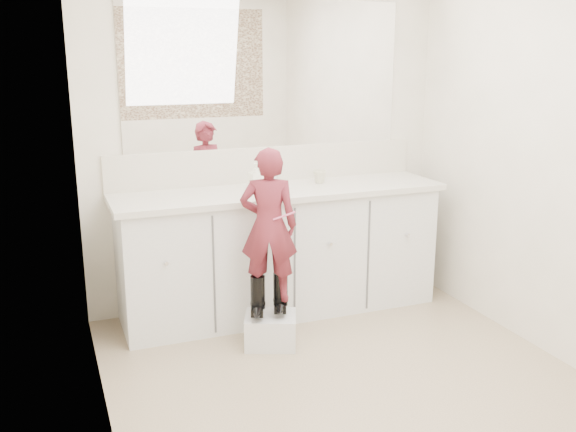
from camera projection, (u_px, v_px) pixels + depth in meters
name	position (u px, v px, depth m)	size (l,w,h in m)	color
floor	(359.00, 392.00, 3.50)	(3.00, 3.00, 0.00)	#877058
wall_back	(266.00, 138.00, 4.55)	(2.60, 2.60, 0.00)	beige
wall_left	(96.00, 197.00, 2.74)	(3.00, 3.00, 0.00)	beige
wall_right	(568.00, 160.00, 3.65)	(3.00, 3.00, 0.00)	beige
vanity_cabinet	(280.00, 253.00, 4.50)	(2.20, 0.55, 0.85)	silver
countertop	(281.00, 192.00, 4.37)	(2.28, 0.58, 0.04)	beige
backsplash	(267.00, 164.00, 4.58)	(2.28, 0.03, 0.25)	beige
mirror	(266.00, 75.00, 4.43)	(2.00, 0.02, 1.00)	white
faucet	(272.00, 177.00, 4.50)	(0.08, 0.08, 0.10)	silver
cup	(320.00, 177.00, 4.55)	(0.10, 0.10, 0.09)	beige
soap_bottle	(256.00, 177.00, 4.28)	(0.08, 0.09, 0.19)	white
step_stool	(271.00, 330.00, 4.03)	(0.31, 0.26, 0.20)	silver
boot_left	(258.00, 296.00, 3.96)	(0.10, 0.17, 0.26)	black
boot_right	(280.00, 293.00, 4.02)	(0.10, 0.17, 0.26)	black
toddler	(269.00, 225.00, 3.88)	(0.35, 0.23, 0.95)	#A73340
toothbrush	(284.00, 216.00, 3.81)	(0.01, 0.01, 0.14)	#E95A89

